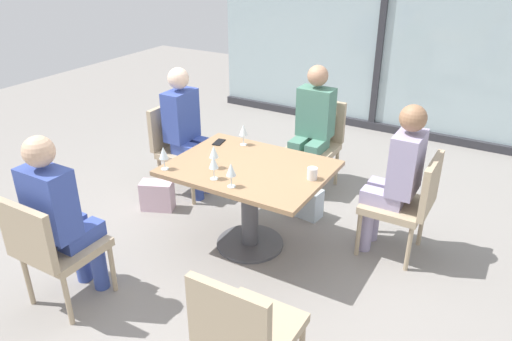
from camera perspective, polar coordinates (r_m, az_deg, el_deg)
The scene contains 21 objects.
ground_plane at distance 4.17m, azimuth -0.70°, elevation -8.59°, with size 12.00×12.00×0.00m, color gray.
window_wall_backdrop at distance 6.49m, azimuth 14.43°, elevation 14.89°, with size 4.56×0.10×2.70m.
dining_table_main at distance 3.89m, azimuth -0.75°, elevation -1.92°, with size 1.22×0.93×0.73m.
chair_far_left at distance 4.88m, azimuth -8.96°, elevation 3.11°, with size 0.50×0.46×0.87m.
chair_near_window at distance 4.96m, azimuth 7.03°, elevation 3.61°, with size 0.46×0.51×0.87m.
chair_front_left at distance 3.54m, azimuth -22.72°, elevation -8.10°, with size 0.46×0.50×0.87m.
chair_far_right at distance 3.98m, azimuth 17.25°, elevation -3.30°, with size 0.50×0.46×0.87m.
chair_front_right at distance 2.69m, azimuth -1.33°, elevation -17.99°, with size 0.46×0.50×0.87m.
person_far_left at distance 4.74m, azimuth -8.09°, elevation 5.12°, with size 0.39×0.34×1.26m.
person_near_window at distance 4.80m, azimuth 6.63°, elevation 5.44°, with size 0.34×0.39×1.26m.
person_front_left at distance 3.50m, azimuth -21.90°, elevation -4.52°, with size 0.34×0.39×1.26m.
person_far_right at distance 3.91m, azimuth 16.10°, elevation -0.33°, with size 0.39×0.34×1.26m.
wine_glass_0 at distance 3.44m, azimuth -2.93°, elevation 0.05°, with size 0.07×0.07×0.18m.
wine_glass_1 at distance 3.73m, azimuth -4.95°, elevation 2.13°, with size 0.07×0.07×0.18m.
wine_glass_2 at distance 4.15m, azimuth -1.49°, elevation 4.70°, with size 0.07×0.07×0.18m.
wine_glass_3 at distance 3.56m, azimuth -4.97°, elevation 0.91°, with size 0.07×0.07×0.18m.
wine_glass_4 at distance 3.77m, azimuth -10.73°, elevation 1.97°, with size 0.07×0.07×0.18m.
coffee_cup at distance 3.61m, azimuth 6.58°, elevation -0.35°, with size 0.08×0.08×0.09m, color white.
cell_phone_on_table at distance 4.25m, azimuth -4.34°, elevation 3.31°, with size 0.07×0.14×0.01m, color black.
handbag_0 at distance 4.70m, azimuth -11.43°, elevation -2.88°, with size 0.30×0.16×0.28m, color beige.
handbag_1 at distance 4.52m, azimuth 5.78°, elevation -3.67°, with size 0.30×0.16×0.28m, color silver.
Camera 1 is at (1.78, -2.94, 2.36)m, focal length 34.32 mm.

